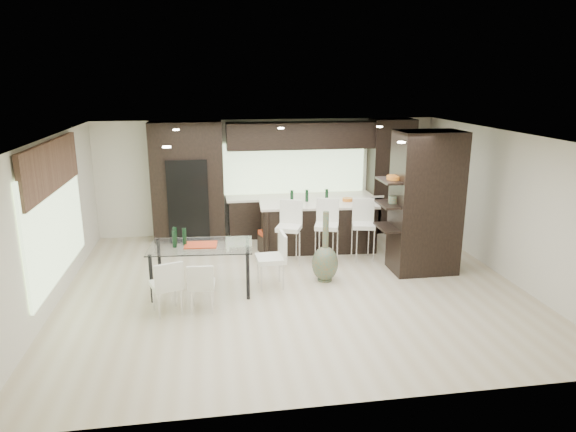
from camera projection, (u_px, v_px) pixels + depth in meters
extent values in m
plane|color=#C5B697|center=(293.00, 286.00, 9.24)|extent=(8.00, 8.00, 0.00)
cube|color=beige|center=(269.00, 177.00, 12.23)|extent=(8.00, 0.02, 2.70)
cube|color=beige|center=(50.00, 224.00, 8.29)|extent=(0.02, 7.00, 2.70)
cube|color=beige|center=(506.00, 205.00, 9.49)|extent=(0.02, 7.00, 2.70)
cube|color=white|center=(294.00, 136.00, 8.54)|extent=(8.00, 7.00, 0.02)
cube|color=#B2D199|center=(56.00, 220.00, 8.49)|extent=(0.04, 3.20, 1.90)
cube|color=#B2D199|center=(294.00, 168.00, 12.23)|extent=(3.40, 0.04, 1.20)
cube|color=brown|center=(51.00, 166.00, 8.25)|extent=(0.08, 3.00, 0.80)
cube|color=white|center=(291.00, 135.00, 8.78)|extent=(4.00, 3.00, 0.02)
cube|color=black|center=(292.00, 179.00, 11.99)|extent=(6.80, 0.68, 2.70)
cube|color=black|center=(189.00, 199.00, 11.68)|extent=(0.90, 0.68, 1.90)
cube|color=black|center=(426.00, 203.00, 9.66)|extent=(1.20, 0.80, 2.70)
cube|color=black|center=(317.00, 225.00, 11.17)|extent=(2.57, 1.23, 1.04)
cube|color=white|center=(289.00, 239.00, 10.23)|extent=(0.59, 0.59, 1.03)
cube|color=white|center=(326.00, 237.00, 10.35)|extent=(0.57, 0.57, 1.03)
cube|color=white|center=(363.00, 236.00, 10.47)|extent=(0.53, 0.53, 1.01)
cube|color=black|center=(288.00, 240.00, 11.11)|extent=(1.32, 0.78, 0.48)
cube|color=white|center=(202.00, 268.00, 8.93)|extent=(1.82, 1.12, 0.84)
cube|color=white|center=(202.00, 288.00, 8.20)|extent=(0.44, 0.44, 0.76)
cube|color=white|center=(167.00, 288.00, 8.09)|extent=(0.57, 0.57, 0.83)
cube|color=white|center=(271.00, 263.00, 9.10)|extent=(0.52, 0.52, 0.92)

